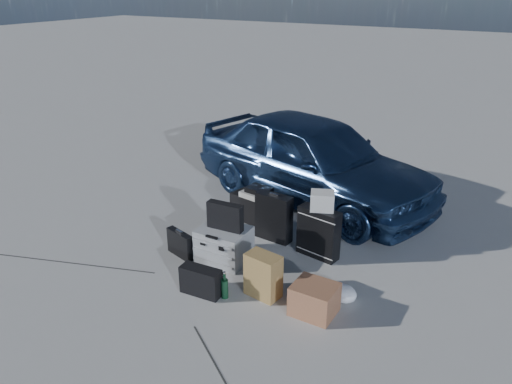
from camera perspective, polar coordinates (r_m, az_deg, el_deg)
ground at (r=5.31m, az=-4.39°, el=-9.99°), size 60.00×60.00×0.00m
car at (r=6.94m, az=6.53°, el=3.79°), size 3.83×2.34×1.22m
pelican_case at (r=5.55m, az=-3.68°, el=-6.01°), size 0.55×0.45×0.39m
laptop_bag at (r=5.39m, az=-3.55°, el=-2.79°), size 0.41×0.13×0.30m
briefcase at (r=5.71m, az=-8.67°, el=-5.88°), size 0.39×0.19×0.30m
suitcase_left at (r=5.94m, az=2.05°, el=-2.90°), size 0.46×0.20×0.58m
suitcase_right at (r=5.63m, az=7.16°, el=-4.66°), size 0.50×0.25×0.58m
white_carton at (r=5.46m, az=7.58°, el=-1.02°), size 0.31×0.28×0.20m
duffel_bag at (r=6.42m, az=0.07°, el=-1.96°), size 0.74×0.45×0.34m
flat_box_white at (r=6.33m, az=0.21°, el=-0.29°), size 0.43×0.36×0.07m
flat_box_black at (r=6.29m, az=0.35°, el=0.25°), size 0.33×0.26×0.07m
kraft_bag at (r=4.94m, az=0.83°, el=-9.52°), size 0.37×0.25×0.45m
cardboard_box at (r=4.78m, az=6.69°, el=-12.08°), size 0.40×0.35×0.30m
plastic_bag at (r=5.03m, az=9.90°, el=-11.32°), size 0.34×0.32×0.15m
messenger_bag at (r=5.04m, az=-6.32°, el=-10.09°), size 0.42×0.18×0.29m
green_bottle at (r=4.97m, az=-3.61°, el=-10.61°), size 0.08×0.08×0.28m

